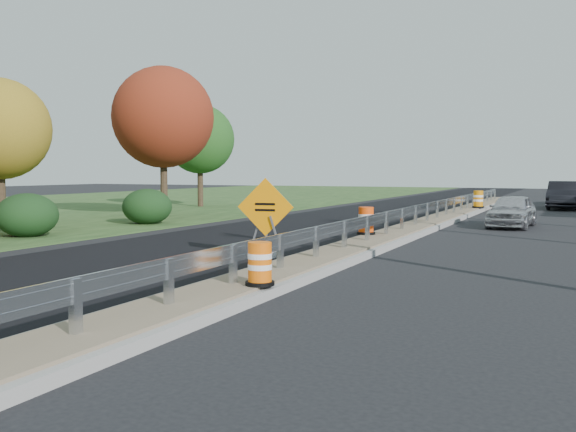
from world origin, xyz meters
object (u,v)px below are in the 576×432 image
at_px(barrel_median_mid, 366,221).
at_px(car_dark_mid, 564,195).
at_px(car_dark_far, 572,193).
at_px(caution_sign, 266,237).
at_px(barrel_median_near, 260,265).
at_px(barrel_median_far, 478,200).
at_px(car_silver, 512,211).

xyz_separation_m(barrel_median_mid, car_dark_mid, (5.30, 21.45, 0.17)).
bearing_deg(car_dark_far, barrel_median_mid, 80.28).
relative_size(caution_sign, car_dark_mid, 0.42).
height_order(barrel_median_near, barrel_median_far, barrel_median_far).
height_order(barrel_median_near, car_silver, car_silver).
bearing_deg(car_silver, caution_sign, -108.67).
relative_size(caution_sign, barrel_median_near, 2.69).
relative_size(barrel_median_mid, barrel_median_far, 0.93).
relative_size(barrel_median_far, car_dark_mid, 0.19).
xyz_separation_m(barrel_median_far, car_dark_mid, (4.20, 4.88, 0.14)).
bearing_deg(car_dark_far, barrel_median_near, 84.93).
distance_m(barrel_median_near, car_dark_far, 37.26).
bearing_deg(car_silver, barrel_median_mid, -113.38).
bearing_deg(car_dark_mid, barrel_median_far, -130.19).
xyz_separation_m(barrel_median_near, car_dark_mid, (4.20, 31.03, 0.22)).
xyz_separation_m(barrel_median_near, barrel_median_far, (0.00, 26.15, 0.08)).
xyz_separation_m(barrel_median_near, car_silver, (2.63, 16.99, 0.07)).
distance_m(caution_sign, car_dark_mid, 27.03).
bearing_deg(caution_sign, barrel_median_near, -74.52).
bearing_deg(barrel_median_mid, car_silver, 63.22).
bearing_deg(car_dark_far, car_silver, 86.46).
bearing_deg(barrel_median_near, car_dark_far, 82.98).
distance_m(barrel_median_mid, barrel_median_far, 16.60).
xyz_separation_m(car_silver, car_dark_mid, (1.57, 14.05, 0.15)).
xyz_separation_m(barrel_median_near, barrel_median_mid, (-1.10, 9.59, 0.05)).
distance_m(caution_sign, barrel_median_far, 21.48).
relative_size(car_silver, car_dark_far, 0.76).
height_order(caution_sign, car_dark_far, caution_sign).
height_order(barrel_median_near, barrel_median_mid, barrel_median_mid).
distance_m(barrel_median_far, car_dark_far, 11.75).
bearing_deg(car_dark_mid, barrel_median_near, -97.17).
height_order(car_silver, car_dark_mid, car_dark_mid).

